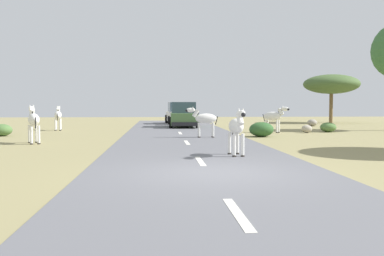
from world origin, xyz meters
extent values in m
plane|color=#8E8456|center=(0.00, 0.00, 0.00)|extent=(90.00, 90.00, 0.00)
cube|color=slate|center=(-0.18, 0.00, 0.03)|extent=(6.00, 64.00, 0.05)
cube|color=silver|center=(-0.18, -4.00, 0.05)|extent=(0.16, 2.00, 0.01)
cube|color=silver|center=(-0.18, 2.00, 0.05)|extent=(0.16, 2.00, 0.01)
cube|color=silver|center=(-0.18, 8.00, 0.05)|extent=(0.16, 2.00, 0.01)
cube|color=silver|center=(-0.18, 14.00, 0.05)|extent=(0.16, 2.00, 0.01)
cube|color=silver|center=(-0.18, 20.00, 0.05)|extent=(0.16, 2.00, 0.01)
cube|color=silver|center=(-0.18, 26.00, 0.05)|extent=(0.16, 2.00, 0.01)
ellipsoid|color=silver|center=(1.07, 3.31, 0.97)|extent=(0.48, 1.06, 0.49)
cylinder|color=silver|center=(0.96, 2.96, 0.41)|extent=(0.11, 0.11, 0.71)
cylinder|color=#28231E|center=(0.96, 2.96, 0.07)|extent=(0.13, 0.13, 0.05)
cylinder|color=silver|center=(1.22, 2.98, 0.41)|extent=(0.11, 0.11, 0.71)
cylinder|color=#28231E|center=(1.22, 2.98, 0.07)|extent=(0.13, 0.13, 0.05)
cylinder|color=silver|center=(0.92, 3.64, 0.41)|extent=(0.11, 0.11, 0.71)
cylinder|color=#28231E|center=(0.92, 3.64, 0.07)|extent=(0.13, 0.13, 0.05)
cylinder|color=silver|center=(1.18, 3.66, 0.41)|extent=(0.11, 0.11, 0.71)
cylinder|color=#28231E|center=(1.18, 3.66, 0.07)|extent=(0.13, 0.13, 0.05)
cylinder|color=silver|center=(1.10, 2.81, 1.22)|extent=(0.21, 0.38, 0.42)
cube|color=black|center=(1.10, 2.81, 1.31)|extent=(0.06, 0.35, 0.29)
ellipsoid|color=silver|center=(1.11, 2.57, 1.38)|extent=(0.22, 0.46, 0.23)
ellipsoid|color=black|center=(1.13, 2.39, 1.36)|extent=(0.14, 0.17, 0.14)
cone|color=silver|center=(1.04, 2.68, 1.49)|extent=(0.09, 0.09, 0.13)
cone|color=silver|center=(1.17, 2.68, 1.49)|extent=(0.09, 0.09, 0.13)
cylinder|color=black|center=(1.04, 3.83, 0.88)|extent=(0.05, 0.15, 0.42)
ellipsoid|color=silver|center=(5.21, 14.76, 0.96)|extent=(1.11, 1.02, 0.51)
cylinder|color=silver|center=(5.40, 14.43, 0.37)|extent=(0.15, 0.15, 0.74)
cylinder|color=#28231E|center=(5.40, 14.43, 0.02)|extent=(0.18, 0.18, 0.05)
cylinder|color=silver|center=(5.57, 14.65, 0.37)|extent=(0.15, 0.15, 0.74)
cylinder|color=#28231E|center=(5.57, 14.65, 0.02)|extent=(0.18, 0.18, 0.05)
cylinder|color=silver|center=(4.85, 14.88, 0.37)|extent=(0.15, 0.15, 0.74)
cylinder|color=#28231E|center=(4.85, 14.88, 0.02)|extent=(0.18, 0.18, 0.05)
cylinder|color=silver|center=(5.02, 15.10, 0.37)|extent=(0.15, 0.15, 0.74)
cylinder|color=#28231E|center=(5.02, 15.10, 0.02)|extent=(0.18, 0.18, 0.05)
cylinder|color=silver|center=(5.61, 14.44, 1.22)|extent=(0.42, 0.40, 0.44)
cube|color=black|center=(5.61, 14.44, 1.31)|extent=(0.30, 0.26, 0.30)
ellipsoid|color=silver|center=(5.81, 14.27, 1.38)|extent=(0.49, 0.45, 0.24)
ellipsoid|color=black|center=(5.95, 14.16, 1.36)|extent=(0.22, 0.21, 0.14)
cone|color=silver|center=(5.67, 14.30, 1.50)|extent=(0.12, 0.12, 0.14)
cone|color=silver|center=(5.76, 14.40, 1.50)|extent=(0.12, 0.12, 0.14)
cylinder|color=black|center=(4.79, 15.11, 0.86)|extent=(0.14, 0.13, 0.44)
ellipsoid|color=silver|center=(-6.59, 8.56, 1.00)|extent=(0.85, 1.23, 0.54)
cylinder|color=silver|center=(-6.60, 8.96, 0.39)|extent=(0.15, 0.15, 0.78)
cylinder|color=#28231E|center=(-6.60, 8.96, 0.03)|extent=(0.17, 0.17, 0.05)
cylinder|color=silver|center=(-6.87, 8.85, 0.39)|extent=(0.15, 0.15, 0.78)
cylinder|color=#28231E|center=(-6.87, 8.85, 0.03)|extent=(0.17, 0.17, 0.05)
cylinder|color=silver|center=(-6.32, 8.27, 0.39)|extent=(0.15, 0.15, 0.78)
cylinder|color=#28231E|center=(-6.32, 8.27, 0.03)|extent=(0.17, 0.17, 0.05)
cylinder|color=silver|center=(-6.59, 8.16, 0.39)|extent=(0.15, 0.15, 0.78)
cylinder|color=#28231E|center=(-6.59, 8.16, 0.03)|extent=(0.17, 0.17, 0.05)
cylinder|color=silver|center=(-6.80, 9.07, 1.28)|extent=(0.34, 0.45, 0.46)
cube|color=black|center=(-6.80, 9.07, 1.37)|extent=(0.18, 0.36, 0.32)
ellipsoid|color=silver|center=(-6.90, 9.31, 1.45)|extent=(0.38, 0.54, 0.25)
ellipsoid|color=black|center=(-6.97, 9.50, 1.43)|extent=(0.20, 0.22, 0.15)
cone|color=silver|center=(-6.78, 9.23, 1.57)|extent=(0.12, 0.12, 0.14)
cone|color=silver|center=(-6.92, 9.17, 1.57)|extent=(0.12, 0.12, 0.14)
cylinder|color=black|center=(-6.38, 8.03, 0.90)|extent=(0.10, 0.16, 0.46)
ellipsoid|color=silver|center=(0.92, 10.84, 0.96)|extent=(1.04, 0.43, 0.49)
cylinder|color=silver|center=(0.59, 10.98, 0.40)|extent=(0.11, 0.11, 0.70)
cylinder|color=#28231E|center=(0.59, 10.98, 0.07)|extent=(0.12, 0.12, 0.05)
cylinder|color=silver|center=(0.58, 10.72, 0.40)|extent=(0.11, 0.11, 0.70)
cylinder|color=#28231E|center=(0.58, 10.72, 0.07)|extent=(0.12, 0.12, 0.05)
cylinder|color=silver|center=(1.26, 10.97, 0.40)|extent=(0.11, 0.11, 0.70)
cylinder|color=#28231E|center=(1.26, 10.97, 0.07)|extent=(0.12, 0.12, 0.05)
cylinder|color=silver|center=(1.26, 10.70, 0.40)|extent=(0.11, 0.11, 0.70)
cylinder|color=#28231E|center=(1.26, 10.70, 0.07)|extent=(0.12, 0.12, 0.05)
cylinder|color=silver|center=(0.43, 10.85, 1.21)|extent=(0.37, 0.20, 0.42)
cube|color=black|center=(0.43, 10.85, 1.30)|extent=(0.34, 0.04, 0.29)
ellipsoid|color=silver|center=(0.18, 10.86, 1.37)|extent=(0.45, 0.20, 0.23)
ellipsoid|color=black|center=(0.00, 10.86, 1.35)|extent=(0.16, 0.13, 0.14)
cone|color=silver|center=(0.30, 10.92, 1.48)|extent=(0.09, 0.09, 0.13)
cone|color=silver|center=(0.29, 10.79, 1.48)|extent=(0.09, 0.09, 0.13)
cylinder|color=black|center=(1.44, 10.83, 0.87)|extent=(0.15, 0.04, 0.42)
ellipsoid|color=silver|center=(-7.66, 17.82, 0.96)|extent=(0.60, 1.14, 0.51)
cylinder|color=silver|center=(-7.58, 18.19, 0.37)|extent=(0.12, 0.12, 0.74)
cylinder|color=#28231E|center=(-7.58, 18.19, 0.02)|extent=(0.14, 0.14, 0.05)
cylinder|color=silver|center=(-7.86, 18.15, 0.37)|extent=(0.12, 0.12, 0.74)
cylinder|color=#28231E|center=(-7.86, 18.15, 0.02)|extent=(0.14, 0.14, 0.05)
cylinder|color=silver|center=(-7.47, 17.49, 0.37)|extent=(0.12, 0.12, 0.74)
cylinder|color=#28231E|center=(-7.47, 17.49, 0.02)|extent=(0.14, 0.14, 0.05)
cylinder|color=silver|center=(-7.74, 17.45, 0.37)|extent=(0.12, 0.12, 0.74)
cylinder|color=#28231E|center=(-7.74, 17.45, 0.02)|extent=(0.14, 0.14, 0.05)
cylinder|color=silver|center=(-7.75, 18.33, 1.22)|extent=(0.26, 0.41, 0.44)
cube|color=black|center=(-7.75, 18.33, 1.31)|extent=(0.10, 0.36, 0.30)
ellipsoid|color=silver|center=(-7.79, 18.58, 1.38)|extent=(0.27, 0.50, 0.24)
ellipsoid|color=black|center=(-7.82, 18.77, 1.36)|extent=(0.16, 0.19, 0.14)
cone|color=silver|center=(-7.70, 18.48, 1.50)|extent=(0.10, 0.10, 0.14)
cone|color=silver|center=(-7.84, 18.46, 1.50)|extent=(0.10, 0.10, 0.14)
cylinder|color=black|center=(-7.58, 17.28, 0.86)|extent=(0.06, 0.16, 0.44)
cube|color=white|center=(0.27, 25.65, 0.63)|extent=(2.07, 4.31, 0.80)
cube|color=#334751|center=(0.29, 25.45, 1.41)|extent=(1.78, 2.30, 0.76)
cube|color=black|center=(0.13, 27.81, 0.36)|extent=(1.72, 0.27, 0.24)
cylinder|color=black|center=(1.08, 27.06, 0.39)|extent=(0.26, 0.69, 0.68)
cylinder|color=black|center=(-0.71, 26.94, 0.39)|extent=(0.26, 0.69, 0.68)
cylinder|color=black|center=(1.26, 24.37, 0.39)|extent=(0.26, 0.69, 0.68)
cylinder|color=black|center=(-0.54, 24.25, 0.39)|extent=(0.26, 0.69, 0.68)
cube|color=#476B38|center=(0.37, 20.42, 0.63)|extent=(1.90, 4.24, 0.80)
cube|color=#334751|center=(0.38, 20.62, 1.41)|extent=(1.69, 2.24, 0.76)
cube|color=black|center=(0.32, 18.26, 0.36)|extent=(1.71, 0.20, 0.24)
cylinder|color=black|center=(-0.56, 19.10, 0.39)|extent=(0.24, 0.69, 0.68)
cylinder|color=black|center=(1.24, 19.05, 0.39)|extent=(0.24, 0.69, 0.68)
cylinder|color=black|center=(-0.50, 21.80, 0.39)|extent=(0.24, 0.69, 0.68)
cylinder|color=black|center=(1.30, 21.75, 0.39)|extent=(0.24, 0.69, 0.68)
cylinder|color=brown|center=(13.61, 27.11, 1.26)|extent=(0.31, 0.31, 2.53)
ellipsoid|color=#425B2D|center=(13.61, 27.11, 3.37)|extent=(4.82, 4.82, 1.69)
ellipsoid|color=#4C7038|center=(-9.47, 13.10, 0.31)|extent=(1.04, 0.94, 0.63)
ellipsoid|color=#4C7038|center=(8.63, 14.99, 0.29)|extent=(0.95, 0.86, 0.57)
ellipsoid|color=#2D5628|center=(3.84, 11.67, 0.37)|extent=(1.24, 1.12, 0.75)
ellipsoid|color=#A89E8C|center=(7.13, 14.39, 0.23)|extent=(0.61, 0.45, 0.46)
ellipsoid|color=gray|center=(10.03, 21.70, 0.26)|extent=(0.71, 0.76, 0.52)
camera|label=1|loc=(-1.34, -10.43, 1.69)|focal=41.41mm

